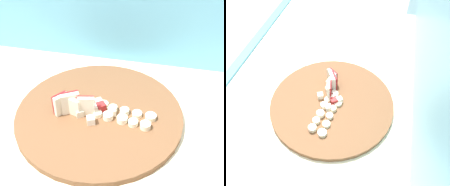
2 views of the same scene
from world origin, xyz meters
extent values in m
cube|color=#5BA3C1|center=(0.00, 0.38, 0.70)|extent=(2.40, 0.04, 1.39)
cylinder|color=brown|center=(0.04, 0.09, 0.94)|extent=(0.42, 0.42, 0.02)
cube|color=maroon|center=(-0.02, 0.07, 0.97)|extent=(0.05, 0.02, 0.05)
cube|color=beige|center=(-0.02, 0.07, 0.97)|extent=(0.05, 0.02, 0.05)
cube|color=#A32323|center=(0.02, 0.07, 0.97)|extent=(0.04, 0.01, 0.06)
cube|color=beige|center=(0.02, 0.07, 0.97)|extent=(0.04, 0.02, 0.06)
cube|color=maroon|center=(-0.03, 0.08, 0.97)|extent=(0.04, 0.03, 0.06)
cube|color=#EFE5CC|center=(-0.03, 0.07, 0.97)|extent=(0.05, 0.03, 0.06)
cube|color=maroon|center=(-0.05, 0.07, 0.97)|extent=(0.03, 0.04, 0.06)
cube|color=beige|center=(-0.05, 0.06, 0.97)|extent=(0.03, 0.04, 0.06)
cube|color=beige|center=(0.02, 0.09, 0.95)|extent=(0.02, 0.02, 0.02)
cube|color=beige|center=(0.01, 0.09, 0.95)|extent=(0.02, 0.02, 0.02)
cube|color=#EFE5CC|center=(0.08, 0.08, 0.95)|extent=(0.02, 0.02, 0.02)
cube|color=#EFE5CC|center=(0.03, 0.09, 0.95)|extent=(0.02, 0.02, 0.02)
cube|color=#A32323|center=(0.05, 0.09, 0.96)|extent=(0.03, 0.03, 0.02)
cube|color=#EFE5CC|center=(0.04, 0.11, 0.95)|extent=(0.03, 0.03, 0.02)
cube|color=white|center=(0.03, 0.04, 0.95)|extent=(0.02, 0.02, 0.02)
cube|color=beige|center=(0.00, 0.06, 0.95)|extent=(0.02, 0.02, 0.02)
cylinder|color=#F4EAC6|center=(0.04, 0.07, 0.95)|extent=(0.02, 0.02, 0.01)
cylinder|color=white|center=(0.07, 0.07, 0.95)|extent=(0.03, 0.03, 0.02)
cylinder|color=white|center=(0.11, 0.06, 0.95)|extent=(0.03, 0.03, 0.01)
cylinder|color=#F4EAC6|center=(0.14, 0.06, 0.95)|extent=(0.02, 0.02, 0.01)
cylinder|color=#F4EAC6|center=(0.17, 0.05, 0.95)|extent=(0.03, 0.03, 0.01)
cylinder|color=beige|center=(0.05, 0.11, 0.95)|extent=(0.03, 0.03, 0.01)
cylinder|color=beige|center=(0.08, 0.10, 0.95)|extent=(0.02, 0.02, 0.01)
cylinder|color=white|center=(0.11, 0.09, 0.95)|extent=(0.02, 0.02, 0.01)
cylinder|color=white|center=(0.14, 0.09, 0.95)|extent=(0.02, 0.02, 0.01)
cylinder|color=beige|center=(0.17, 0.09, 0.95)|extent=(0.03, 0.03, 0.01)
camera|label=1|loc=(0.20, -0.46, 1.46)|focal=48.20mm
camera|label=2|loc=(0.53, 0.22, 1.57)|focal=37.28mm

